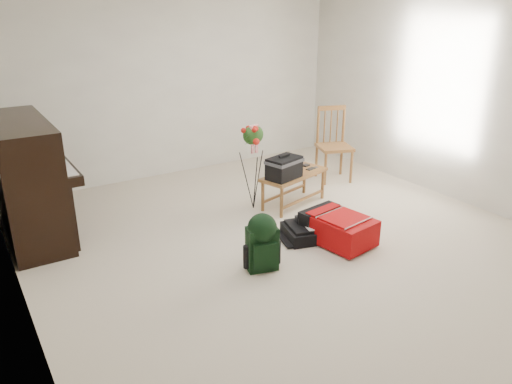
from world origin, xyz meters
TOP-DOWN VIEW (x-y plane):
  - floor at (0.00, 0.00)m, footprint 5.00×5.50m
  - wall_back at (0.00, 2.75)m, footprint 5.00×0.04m
  - wall_left at (-2.50, 0.00)m, footprint 0.04×5.50m
  - wall_right at (2.50, 0.00)m, footprint 0.04×5.50m
  - piano at (-2.19, 1.60)m, footprint 0.71×1.50m
  - bench at (0.50, 0.80)m, footprint 0.97×0.59m
  - dining_chair at (1.67, 1.30)m, footprint 0.56×0.56m
  - red_suitcase at (0.43, -0.22)m, footprint 0.58×0.77m
  - black_duffel at (0.26, -0.02)m, footprint 0.63×0.56m
  - green_backpack at (-0.53, -0.31)m, footprint 0.32×0.29m
  - flower_stand at (0.18, 0.99)m, footprint 0.40×0.40m

SIDE VIEW (x-z plane):
  - floor at x=0.00m, z-range -0.01..0.01m
  - black_duffel at x=0.26m, z-range -0.03..0.20m
  - red_suitcase at x=0.43m, z-range 0.01..0.31m
  - green_backpack at x=-0.53m, z-range 0.03..0.59m
  - dining_chair at x=1.67m, z-range -0.01..0.99m
  - bench at x=0.50m, z-range 0.14..0.84m
  - flower_stand at x=0.18m, z-range -0.01..1.04m
  - piano at x=-2.19m, z-range -0.03..1.22m
  - wall_back at x=0.00m, z-range 0.00..2.50m
  - wall_left at x=-2.50m, z-range 0.00..2.50m
  - wall_right at x=2.50m, z-range 0.00..2.50m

